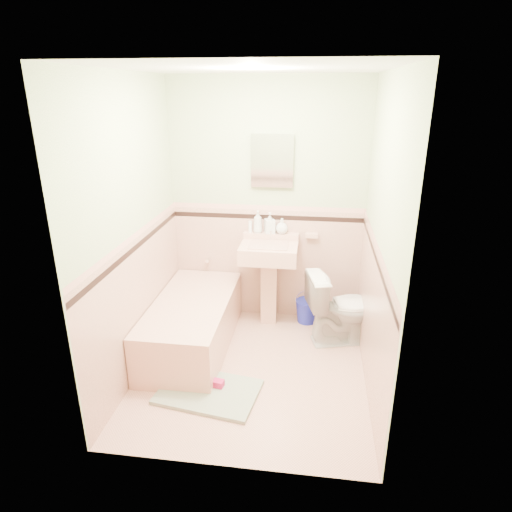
# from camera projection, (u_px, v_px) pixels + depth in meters

# --- Properties ---
(floor) EXTENTS (2.20, 2.20, 0.00)m
(floor) POSITION_uv_depth(u_px,v_px,m) (252.00, 370.00, 3.98)
(floor) COLOR #D9A38E
(floor) RESTS_ON ground
(ceiling) EXTENTS (2.20, 2.20, 0.00)m
(ceiling) POSITION_uv_depth(u_px,v_px,m) (251.00, 68.00, 3.10)
(ceiling) COLOR white
(ceiling) RESTS_ON ground
(wall_back) EXTENTS (2.50, 0.00, 2.50)m
(wall_back) POSITION_uv_depth(u_px,v_px,m) (267.00, 204.00, 4.56)
(wall_back) COLOR beige
(wall_back) RESTS_ON ground
(wall_front) EXTENTS (2.50, 0.00, 2.50)m
(wall_front) POSITION_uv_depth(u_px,v_px,m) (224.00, 298.00, 2.52)
(wall_front) COLOR beige
(wall_front) RESTS_ON ground
(wall_left) EXTENTS (0.00, 2.50, 2.50)m
(wall_left) POSITION_uv_depth(u_px,v_px,m) (132.00, 233.00, 3.67)
(wall_left) COLOR beige
(wall_left) RESTS_ON ground
(wall_right) EXTENTS (0.00, 2.50, 2.50)m
(wall_right) POSITION_uv_depth(u_px,v_px,m) (380.00, 243.00, 3.41)
(wall_right) COLOR beige
(wall_right) RESTS_ON ground
(wainscot_back) EXTENTS (2.00, 0.00, 2.00)m
(wainscot_back) POSITION_uv_depth(u_px,v_px,m) (266.00, 264.00, 4.78)
(wainscot_back) COLOR #DCA893
(wainscot_back) RESTS_ON ground
(wainscot_front) EXTENTS (2.00, 0.00, 2.00)m
(wainscot_front) POSITION_uv_depth(u_px,v_px,m) (227.00, 391.00, 2.76)
(wainscot_front) COLOR #DCA893
(wainscot_front) RESTS_ON ground
(wainscot_left) EXTENTS (0.00, 2.20, 2.20)m
(wainscot_left) POSITION_uv_depth(u_px,v_px,m) (141.00, 303.00, 3.90)
(wainscot_left) COLOR #DCA893
(wainscot_left) RESTS_ON ground
(wainscot_right) EXTENTS (0.00, 2.20, 2.20)m
(wainscot_right) POSITION_uv_depth(u_px,v_px,m) (371.00, 318.00, 3.65)
(wainscot_right) COLOR #DCA893
(wainscot_right) RESTS_ON ground
(accent_back) EXTENTS (2.00, 0.00, 2.00)m
(accent_back) POSITION_uv_depth(u_px,v_px,m) (267.00, 217.00, 4.59)
(accent_back) COLOR black
(accent_back) RESTS_ON ground
(accent_front) EXTENTS (2.00, 0.00, 2.00)m
(accent_front) POSITION_uv_depth(u_px,v_px,m) (225.00, 317.00, 2.58)
(accent_front) COLOR black
(accent_front) RESTS_ON ground
(accent_left) EXTENTS (0.00, 2.20, 2.20)m
(accent_left) POSITION_uv_depth(u_px,v_px,m) (136.00, 247.00, 3.71)
(accent_left) COLOR black
(accent_left) RESTS_ON ground
(accent_right) EXTENTS (0.00, 2.20, 2.20)m
(accent_right) POSITION_uv_depth(u_px,v_px,m) (376.00, 259.00, 3.46)
(accent_right) COLOR black
(accent_right) RESTS_ON ground
(cap_back) EXTENTS (2.00, 0.00, 2.00)m
(cap_back) POSITION_uv_depth(u_px,v_px,m) (267.00, 208.00, 4.55)
(cap_back) COLOR #D99C8C
(cap_back) RESTS_ON ground
(cap_front) EXTENTS (2.00, 0.00, 2.00)m
(cap_front) POSITION_uv_depth(u_px,v_px,m) (225.00, 301.00, 2.55)
(cap_front) COLOR #D99C8C
(cap_front) RESTS_ON ground
(cap_left) EXTENTS (0.00, 2.20, 2.20)m
(cap_left) POSITION_uv_depth(u_px,v_px,m) (135.00, 236.00, 3.68)
(cap_left) COLOR #D99C8C
(cap_left) RESTS_ON ground
(cap_right) EXTENTS (0.00, 2.20, 2.20)m
(cap_right) POSITION_uv_depth(u_px,v_px,m) (377.00, 247.00, 3.43)
(cap_right) COLOR #D99C8C
(cap_right) RESTS_ON ground
(bathtub) EXTENTS (0.70, 1.50, 0.45)m
(bathtub) POSITION_uv_depth(u_px,v_px,m) (193.00, 325.00, 4.29)
(bathtub) COLOR #D49E89
(bathtub) RESTS_ON floor
(tub_faucet) EXTENTS (0.04, 0.12, 0.04)m
(tub_faucet) POSITION_uv_depth(u_px,v_px,m) (209.00, 259.00, 4.81)
(tub_faucet) COLOR silver
(tub_faucet) RESTS_ON wall_back
(sink) EXTENTS (0.57, 0.48, 0.90)m
(sink) POSITION_uv_depth(u_px,v_px,m) (269.00, 285.00, 4.61)
(sink) COLOR #D49E89
(sink) RESTS_ON floor
(sink_faucet) EXTENTS (0.02, 0.02, 0.10)m
(sink_faucet) POSITION_uv_depth(u_px,v_px,m) (271.00, 235.00, 4.57)
(sink_faucet) COLOR silver
(sink_faucet) RESTS_ON sink
(medicine_cabinet) EXTENTS (0.40, 0.04, 0.50)m
(medicine_cabinet) POSITION_uv_depth(u_px,v_px,m) (272.00, 161.00, 4.37)
(medicine_cabinet) COLOR white
(medicine_cabinet) RESTS_ON wall_back
(soap_dish) EXTENTS (0.13, 0.08, 0.04)m
(soap_dish) POSITION_uv_depth(u_px,v_px,m) (312.00, 235.00, 4.57)
(soap_dish) COLOR #D49E89
(soap_dish) RESTS_ON wall_back
(soap_bottle_left) EXTENTS (0.10, 0.10, 0.23)m
(soap_bottle_left) POSITION_uv_depth(u_px,v_px,m) (258.00, 222.00, 4.58)
(soap_bottle_left) COLOR #B2B2B2
(soap_bottle_left) RESTS_ON sink
(soap_bottle_mid) EXTENTS (0.12, 0.13, 0.22)m
(soap_bottle_mid) POSITION_uv_depth(u_px,v_px,m) (270.00, 223.00, 4.56)
(soap_bottle_mid) COLOR #B2B2B2
(soap_bottle_mid) RESTS_ON sink
(soap_bottle_right) EXTENTS (0.14, 0.14, 0.16)m
(soap_bottle_right) POSITION_uv_depth(u_px,v_px,m) (282.00, 226.00, 4.56)
(soap_bottle_right) COLOR #B2B2B2
(soap_bottle_right) RESTS_ON sink
(tube) EXTENTS (0.05, 0.05, 0.12)m
(tube) POSITION_uv_depth(u_px,v_px,m) (250.00, 227.00, 4.61)
(tube) COLOR white
(tube) RESTS_ON sink
(toilet) EXTENTS (0.80, 0.58, 0.73)m
(toilet) POSITION_uv_depth(u_px,v_px,m) (344.00, 308.00, 4.32)
(toilet) COLOR white
(toilet) RESTS_ON floor
(bucket) EXTENTS (0.28, 0.28, 0.25)m
(bucket) POSITION_uv_depth(u_px,v_px,m) (307.00, 311.00, 4.77)
(bucket) COLOR #1C25B4
(bucket) RESTS_ON floor
(bath_mat) EXTENTS (0.88, 0.65, 0.03)m
(bath_mat) POSITION_uv_depth(u_px,v_px,m) (209.00, 392.00, 3.67)
(bath_mat) COLOR gray
(bath_mat) RESTS_ON floor
(shoe) EXTENTS (0.16, 0.09, 0.06)m
(shoe) POSITION_uv_depth(u_px,v_px,m) (215.00, 383.00, 3.71)
(shoe) COLOR #BF1E59
(shoe) RESTS_ON bath_mat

